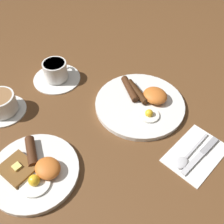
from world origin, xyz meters
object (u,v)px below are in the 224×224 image
Objects in this scene: knife at (202,153)px; spoon at (185,159)px; breakfast_plate_near at (141,102)px; breakfast_plate_far at (34,170)px; teacup_near at (56,73)px; teacup_far at (1,105)px.

knife is 1.05× the size of spoon.
breakfast_plate_near reaches higher than spoon.
breakfast_plate_near is 1.23× the size of breakfast_plate_far.
breakfast_plate_near reaches higher than knife.
teacup_near is 1.20× the size of teacup_far.
breakfast_plate_near is 1.72× the size of teacup_near.
breakfast_plate_near is 2.06× the size of teacup_far.
breakfast_plate_far is 0.26m from teacup_far.
spoon is (-0.27, -0.30, -0.00)m from breakfast_plate_far.
teacup_near reaches higher than breakfast_plate_far.
teacup_near is 0.22m from teacup_far.
teacup_far reaches higher than breakfast_plate_far.
knife is at bearing 153.38° from spoon.
spoon is (-0.52, -0.24, -0.02)m from teacup_far.
breakfast_plate_near is 0.39m from breakfast_plate_far.
breakfast_plate_far is at bearing 165.83° from teacup_far.
breakfast_plate_far is at bearing -40.83° from spoon.
teacup_far reaches higher than breakfast_plate_near.
breakfast_plate_near is at bearing -110.13° from spoon.
teacup_near is 0.55m from knife.
spoon is at bearing -155.74° from teacup_far.
breakfast_plate_far is at bearing 132.05° from teacup_near.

